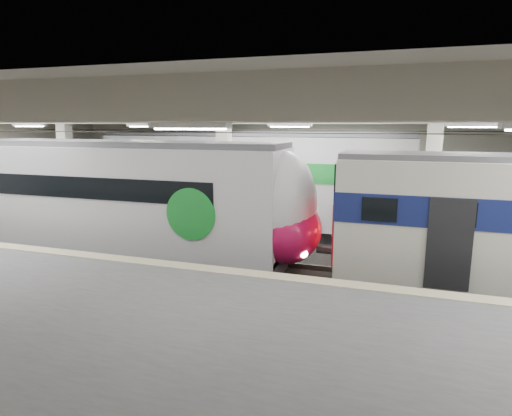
% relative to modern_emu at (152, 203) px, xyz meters
% --- Properties ---
extents(station_hall, '(36.00, 24.00, 5.75)m').
position_rel_modern_emu_xyz_m(station_hall, '(4.62, -1.74, 1.09)').
color(station_hall, black).
rests_on(station_hall, ground).
extents(modern_emu, '(13.55, 2.80, 4.38)m').
position_rel_modern_emu_xyz_m(modern_emu, '(0.00, 0.00, 0.00)').
color(modern_emu, silver).
rests_on(modern_emu, ground).
extents(far_train, '(14.66, 3.61, 4.62)m').
position_rel_modern_emu_xyz_m(far_train, '(1.99, 5.50, 0.23)').
color(far_train, silver).
rests_on(far_train, ground).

